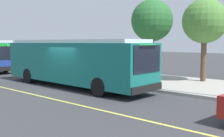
{
  "coord_description": "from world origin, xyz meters",
  "views": [
    {
      "loc": [
        12.73,
        -10.1,
        2.79
      ],
      "look_at": [
        2.77,
        1.01,
        1.35
      ],
      "focal_mm": 43.73,
      "sensor_mm": 36.0,
      "label": 1
    }
  ],
  "objects": [
    {
      "name": "street_tree_near_shelter",
      "position": [
        5.03,
        7.78,
        4.17
      ],
      "size": [
        2.99,
        2.99,
        5.55
      ],
      "color": "brown",
      "rests_on": "sidewalk_curb"
    },
    {
      "name": "lane_stripe_center",
      "position": [
        0.0,
        -2.2,
        0.0
      ],
      "size": [
        36.0,
        0.14,
        0.01
      ],
      "primitive_type": "cube",
      "color": "#E0D64C",
      "rests_on": "ground_plane"
    },
    {
      "name": "transit_bus_main",
      "position": [
        -0.5,
        1.01,
        1.62
      ],
      "size": [
        11.47,
        2.78,
        2.95
      ],
      "color": "#146B66",
      "rests_on": "ground_plane"
    },
    {
      "name": "waiting_bench",
      "position": [
        -3.39,
        6.28,
        0.63
      ],
      "size": [
        1.6,
        0.48,
        0.95
      ],
      "color": "brown",
      "rests_on": "sidewalk_curb"
    },
    {
      "name": "street_tree_upstreet",
      "position": [
        1.07,
        7.41,
        4.39
      ],
      "size": [
        3.15,
        3.15,
        5.85
      ],
      "color": "brown",
      "rests_on": "sidewalk_curb"
    },
    {
      "name": "route_sign_post",
      "position": [
        -0.87,
        3.46,
        1.96
      ],
      "size": [
        0.44,
        0.08,
        2.8
      ],
      "color": "#333338",
      "rests_on": "sidewalk_curb"
    },
    {
      "name": "ground_plane",
      "position": [
        0.0,
        0.0,
        0.0
      ],
      "size": [
        120.0,
        120.0,
        0.0
      ],
      "primitive_type": "plane",
      "color": "#38383A"
    },
    {
      "name": "pedestrian_commuter",
      "position": [
        -2.1,
        3.8,
        1.12
      ],
      "size": [
        0.24,
        0.4,
        1.69
      ],
      "color": "#282D47",
      "rests_on": "sidewalk_curb"
    },
    {
      "name": "bus_shelter",
      "position": [
        -3.5,
        6.32,
        1.92
      ],
      "size": [
        2.9,
        1.6,
        2.48
      ],
      "color": "#333338",
      "rests_on": "sidewalk_curb"
    },
    {
      "name": "sidewalk_curb",
      "position": [
        0.0,
        6.0,
        0.07
      ],
      "size": [
        44.0,
        6.4,
        0.15
      ],
      "primitive_type": "cube",
      "color": "#A8A399",
      "rests_on": "ground_plane"
    }
  ]
}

